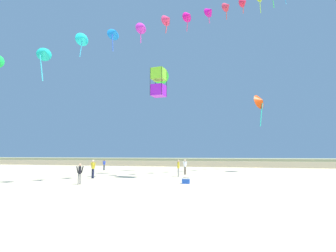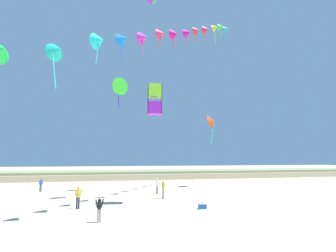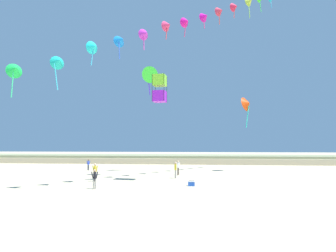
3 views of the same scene
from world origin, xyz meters
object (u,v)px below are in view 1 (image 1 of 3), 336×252
large_kite_high_solo (158,82)px  large_kite_mid_trail (261,101)px  person_mid_center (178,167)px  large_kite_low_lead (160,77)px  person_far_right (104,164)px  person_near_left (93,168)px  person_far_left (80,172)px  beach_cooler (186,181)px  person_near_right (185,166)px

large_kite_high_solo → large_kite_mid_trail: bearing=48.0°
person_mid_center → large_kite_low_lead: size_ratio=0.44×
person_mid_center → large_kite_low_lead: (-4.18, 7.43, 11.80)m
large_kite_mid_trail → large_kite_high_solo: (-10.08, -11.18, 0.14)m
person_mid_center → person_far_right: (-12.75, 8.29, -0.12)m
person_near_left → person_far_left: size_ratio=1.11×
person_near_left → person_far_left: person_near_left is taller
person_far_right → person_near_left: bearing=-65.8°
person_far_left → beach_cooler: 8.06m
beach_cooler → person_far_left: bearing=-160.9°
person_mid_center → large_kite_mid_trail: size_ratio=0.40×
person_near_right → large_kite_low_lead: 13.21m
person_far_left → beach_cooler: bearing=19.1°
person_near_right → beach_cooler: (1.85, -8.91, -0.76)m
person_far_right → large_kite_mid_trail: size_ratio=0.35×
person_mid_center → person_near_left: bearing=-154.4°
beach_cooler → person_near_right: bearing=101.7°
person_near_left → large_kite_low_lead: bearing=73.5°
person_mid_center → large_kite_high_solo: (-1.34, -2.52, 8.07)m
large_kite_mid_trail → beach_cooler: size_ratio=7.32×
person_near_right → large_kite_high_solo: size_ratio=0.63×
person_far_left → person_far_right: size_ratio=1.05×
person_mid_center → beach_cooler: 6.01m
person_far_left → large_kite_high_solo: 10.90m
person_near_left → person_far_right: 12.98m
large_kite_low_lead → large_kite_high_solo: size_ratio=1.43×
person_far_left → large_kite_mid_trail: 23.68m
large_kite_low_lead → person_near_right: bearing=-44.8°
large_kite_mid_trail → large_kite_low_lead: bearing=-174.6°
person_near_right → large_kite_high_solo: 10.03m
person_near_right → large_kite_mid_trail: bearing=31.8°
large_kite_mid_trail → beach_cooler: (-6.88, -14.32, -8.70)m
person_far_left → beach_cooler: (7.59, 2.63, -0.69)m
person_far_left → person_far_right: bearing=113.0°
person_near_left → beach_cooler: 9.57m
beach_cooler → large_kite_low_lead: bearing=114.8°
person_near_right → person_near_left: bearing=-137.6°
person_near_right → person_far_right: (-12.77, 5.03, -0.11)m
person_near_left → person_mid_center: bearing=25.6°
large_kite_low_lead → large_kite_mid_trail: 13.55m
person_mid_center → large_kite_mid_trail: (8.75, 8.66, 7.94)m
large_kite_low_lead → beach_cooler: size_ratio=6.65×
person_near_right → person_far_right: bearing=158.5°
person_far_right → person_far_left: bearing=-67.0°
large_kite_low_lead → person_mid_center: bearing=-60.6°
person_near_left → large_kite_mid_trail: (16.18, 12.22, 7.92)m
person_far_right → person_mid_center: bearing=-33.0°
person_near_left → person_mid_center: 8.24m
person_far_right → large_kite_low_lead: large_kite_low_lead is taller
person_near_right → person_mid_center: (-0.02, -3.26, 0.01)m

